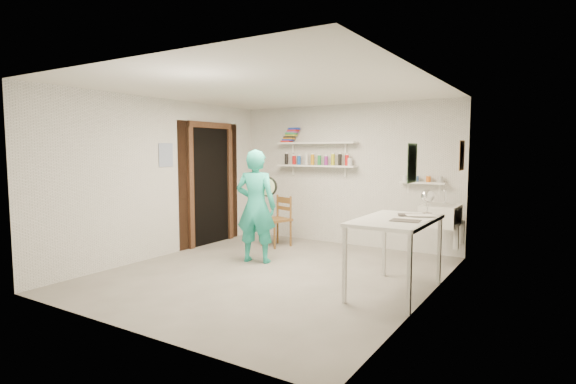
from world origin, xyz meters
The scene contains 27 objects.
floor centered at (0.00, 0.00, -0.01)m, with size 4.00×4.50×0.02m, color slate.
ceiling centered at (0.00, 0.00, 2.41)m, with size 4.00×4.50×0.02m, color silver.
wall_back centered at (0.00, 2.26, 1.20)m, with size 4.00×0.02×2.40m, color silver.
wall_front centered at (0.00, -2.26, 1.20)m, with size 4.00×0.02×2.40m, color silver.
wall_left centered at (-2.01, 0.00, 1.20)m, with size 0.02×4.50×2.40m, color silver.
wall_right centered at (2.01, 0.00, 1.20)m, with size 0.02×4.50×2.40m, color silver.
doorway_recess centered at (-1.99, 1.05, 1.00)m, with size 0.02×0.90×2.00m, color black.
corridor_box centered at (-2.70, 1.05, 1.05)m, with size 1.40×1.50×2.10m, color brown.
door_lintel centered at (-1.97, 1.05, 2.05)m, with size 0.06×1.05×0.10m, color brown.
door_jamb_near centered at (-1.97, 0.55, 1.00)m, with size 0.06×0.10×2.00m, color brown.
door_jamb_far centered at (-1.97, 1.55, 1.00)m, with size 0.06×0.10×2.00m, color brown.
shelf_lower centered at (-0.50, 2.13, 1.35)m, with size 1.50×0.22×0.03m, color white.
shelf_upper centered at (-0.50, 2.13, 1.75)m, with size 1.50×0.22×0.03m, color white.
ledge_shelf centered at (1.35, 2.17, 1.12)m, with size 0.70×0.14×0.03m, color white.
poster_left centered at (-1.99, 0.05, 1.55)m, with size 0.01×0.28×0.36m, color #334C7F.
poster_right_a centered at (1.99, 1.80, 1.55)m, with size 0.01×0.34×0.42m, color #995933.
poster_right_b centered at (1.99, -0.55, 1.50)m, with size 0.01×0.30×0.38m, color #3F724C.
belfast_sink centered at (1.75, 1.70, 0.70)m, with size 0.48×0.60×0.30m, color white.
man centered at (-0.55, 0.40, 0.82)m, with size 0.60×0.39×1.63m, color #23B199.
wall_clock centered at (-0.49, 0.61, 1.09)m, with size 0.29×0.29×0.04m, color beige.
wooden_chair centered at (-0.90, 1.47, 0.45)m, with size 0.42×0.40×0.90m, color brown.
work_table centered at (1.64, 0.06, 0.43)m, with size 0.77×1.29×0.86m, color silver.
desk_lamp centered at (1.85, 0.57, 1.08)m, with size 0.16×0.16×0.16m, color silver.
spray_cans centered at (-0.50, 2.13, 1.45)m, with size 1.32×0.06×0.17m.
book_stack centered at (-1.02, 2.13, 1.89)m, with size 0.34×0.14×0.25m.
ledge_pots centered at (1.35, 2.17, 1.18)m, with size 0.48×0.07×0.09m.
papers centered at (1.64, 0.06, 0.87)m, with size 0.30×0.22×0.02m.
Camera 1 is at (3.25, -4.81, 1.62)m, focal length 28.00 mm.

